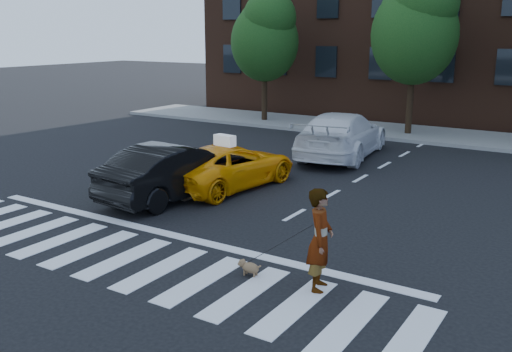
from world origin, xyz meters
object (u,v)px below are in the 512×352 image
at_px(tree_mid, 416,24).
at_px(taxi, 229,166).
at_px(dog, 249,267).
at_px(tree_left, 265,34).
at_px(woman, 320,240).
at_px(white_suv, 342,135).
at_px(black_sedan, 175,171).

distance_m(tree_mid, taxi, 12.12).
bearing_deg(tree_mid, dog, -82.71).
relative_size(tree_left, woman, 3.43).
xyz_separation_m(tree_left, tree_mid, (7.50, -0.00, 0.41)).
relative_size(white_suv, woman, 3.03).
xyz_separation_m(tree_left, taxi, (5.57, -11.20, -3.80)).
bearing_deg(woman, taxi, 30.87).
distance_m(black_sedan, dog, 5.75).
height_order(white_suv, woman, woman).
bearing_deg(taxi, tree_mid, -93.20).
bearing_deg(white_suv, dog, 97.29).
distance_m(taxi, white_suv, 5.80).
relative_size(tree_left, black_sedan, 1.39).
relative_size(tree_left, dog, 12.53).
relative_size(tree_left, tree_mid, 0.92).
bearing_deg(tree_left, black_sedan, -69.02).
bearing_deg(black_sedan, tree_mid, -95.99).
bearing_deg(taxi, tree_left, -56.97).
height_order(tree_mid, taxi, tree_mid).
height_order(black_sedan, woman, woman).
distance_m(black_sedan, woman, 6.82).
bearing_deg(black_sedan, tree_left, -63.93).
distance_m(black_sedan, white_suv, 7.64).
height_order(tree_left, white_suv, tree_left).
relative_size(taxi, woman, 2.44).
relative_size(white_suv, dog, 11.08).
relative_size(black_sedan, woman, 2.47).
distance_m(white_suv, dog, 11.21).
xyz_separation_m(black_sedan, woman, (6.03, -3.18, 0.18)).
bearing_deg(tree_mid, woman, -77.79).
relative_size(woman, dog, 3.66).
relative_size(tree_mid, dog, 13.69).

